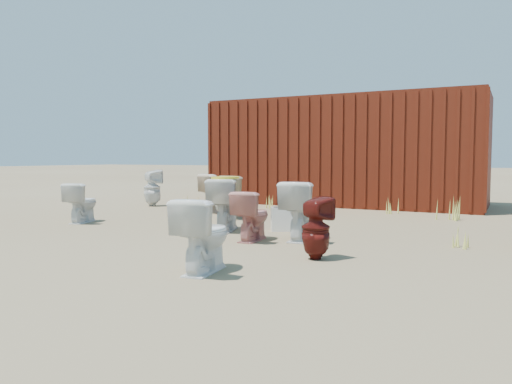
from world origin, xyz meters
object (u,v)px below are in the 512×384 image
at_px(toilet_front_pink, 252,216).
at_px(toilet_front_e, 302,211).
at_px(loose_tank, 288,219).
at_px(toilet_front_maroon, 316,228).
at_px(toilet_front_a, 82,203).
at_px(toilet_front_c, 203,235).
at_px(shipping_container, 347,152).
at_px(toilet_back_beige_right, 219,193).
at_px(toilet_back_yellowlid, 225,205).
at_px(toilet_back_a, 152,188).
at_px(toilet_back_beige_left, 241,197).

xyz_separation_m(toilet_front_pink, toilet_front_e, (0.55, 0.34, 0.06)).
height_order(toilet_front_e, loose_tank, toilet_front_e).
xyz_separation_m(toilet_front_maroon, toilet_front_e, (-0.60, 1.08, 0.05)).
bearing_deg(toilet_front_a, toilet_front_c, 135.18).
distance_m(shipping_container, toilet_front_c, 7.50).
xyz_separation_m(toilet_back_beige_right, toilet_back_yellowlid, (1.33, -1.99, 0.01)).
distance_m(toilet_front_a, toilet_back_a, 2.83).
bearing_deg(loose_tank, toilet_back_beige_left, 112.41).
xyz_separation_m(shipping_container, toilet_front_pink, (0.47, -5.63, -0.88)).
height_order(toilet_front_e, toilet_back_yellowlid, toilet_front_e).
bearing_deg(toilet_front_pink, toilet_front_e, -152.49).
bearing_deg(loose_tank, toilet_back_a, 123.02).
height_order(toilet_front_a, toilet_back_beige_left, toilet_back_beige_left).
relative_size(toilet_back_beige_left, toilet_back_yellowlid, 0.99).
bearing_deg(toilet_back_beige_right, toilet_front_c, 141.91).
height_order(toilet_front_a, toilet_front_pink, toilet_front_a).
bearing_deg(toilet_back_yellowlid, loose_tank, -171.48).
distance_m(toilet_front_c, toilet_front_maroon, 1.26).
bearing_deg(toilet_back_beige_left, toilet_back_yellowlid, 120.03).
bearing_deg(toilet_back_beige_left, shipping_container, -93.34).
bearing_deg(toilet_front_e, toilet_front_a, -4.26).
xyz_separation_m(toilet_front_a, toilet_back_yellowlid, (2.57, 0.30, 0.06)).
bearing_deg(shipping_container, toilet_front_e, -79.03).
distance_m(toilet_front_maroon, loose_tank, 2.05).
height_order(toilet_front_pink, toilet_back_beige_right, toilet_back_beige_right).
relative_size(shipping_container, toilet_front_e, 7.81).
bearing_deg(toilet_back_a, toilet_back_beige_right, -164.43).
relative_size(toilet_front_pink, toilet_front_c, 0.92).
bearing_deg(toilet_front_a, shipping_container, -134.07).
relative_size(toilet_front_maroon, toilet_back_a, 0.82).
bearing_deg(toilet_back_beige_right, loose_tank, 165.61).
distance_m(toilet_back_beige_right, toilet_back_yellowlid, 2.40).
height_order(toilet_front_e, toilet_back_a, toilet_back_a).
height_order(toilet_front_e, toilet_back_beige_left, toilet_front_e).
height_order(toilet_back_beige_left, loose_tank, toilet_back_beige_left).
bearing_deg(toilet_front_maroon, shipping_container, -55.81).
bearing_deg(toilet_back_beige_left, toilet_front_a, 49.39).
bearing_deg(toilet_front_c, toilet_front_e, -101.06).
relative_size(toilet_front_c, loose_tank, 1.40).
relative_size(toilet_back_beige_right, loose_tank, 1.51).
bearing_deg(shipping_container, toilet_front_maroon, -75.69).
relative_size(toilet_front_pink, toilet_front_maroon, 0.98).
xyz_separation_m(toilet_front_e, toilet_back_beige_right, (-2.64, 2.25, -0.01)).
relative_size(toilet_front_c, toilet_front_e, 0.91).
bearing_deg(toilet_back_a, toilet_front_e, 177.66).
bearing_deg(loose_tank, toilet_back_yellowlid, 174.88).
distance_m(shipping_container, toilet_front_a, 6.11).
height_order(toilet_front_c, toilet_back_beige_right, toilet_back_beige_right).
relative_size(shipping_container, toilet_front_c, 8.57).
relative_size(toilet_front_a, loose_tank, 1.31).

